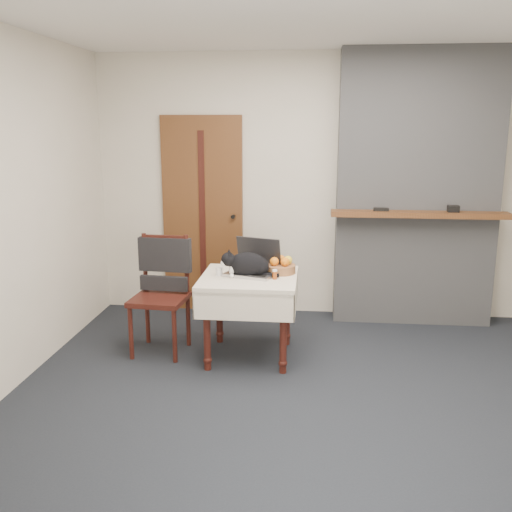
{
  "coord_description": "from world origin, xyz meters",
  "views": [
    {
      "loc": [
        -0.07,
        -3.72,
        1.91
      ],
      "look_at": [
        -0.52,
        0.7,
        0.88
      ],
      "focal_mm": 40.0,
      "sensor_mm": 36.0,
      "label": 1
    }
  ],
  "objects": [
    {
      "name": "cat",
      "position": [
        -0.59,
        0.74,
        0.8
      ],
      "size": [
        0.48,
        0.25,
        0.23
      ],
      "rotation": [
        0.0,
        0.0,
        0.23
      ],
      "color": "black",
      "rests_on": "side_table"
    },
    {
      "name": "side_table",
      "position": [
        -0.59,
        0.75,
        0.59
      ],
      "size": [
        0.78,
        0.78,
        0.7
      ],
      "color": "#3C1510",
      "rests_on": "ground"
    },
    {
      "name": "chimney",
      "position": [
        0.9,
        1.85,
        1.3
      ],
      "size": [
        1.62,
        0.48,
        2.6
      ],
      "color": "gray",
      "rests_on": "ground"
    },
    {
      "name": "desk_clutter",
      "position": [
        -0.43,
        0.84,
        0.7
      ],
      "size": [
        0.11,
        0.08,
        0.01
      ],
      "primitive_type": "cube",
      "rotation": [
        0.0,
        0.0,
        0.58
      ],
      "color": "black",
      "rests_on": "side_table"
    },
    {
      "name": "laptop",
      "position": [
        -0.55,
        0.84,
        0.77
      ],
      "size": [
        0.47,
        0.44,
        0.29
      ],
      "rotation": [
        0.0,
        0.0,
        -0.31
      ],
      "color": "#B7B7BC",
      "rests_on": "side_table"
    },
    {
      "name": "fruit_basket",
      "position": [
        -0.33,
        0.88,
        0.76
      ],
      "size": [
        0.25,
        0.25,
        0.14
      ],
      "color": "brown",
      "rests_on": "side_table"
    },
    {
      "name": "ground",
      "position": [
        0.0,
        0.0,
        0.0
      ],
      "size": [
        4.5,
        4.5,
        0.0
      ],
      "primitive_type": "plane",
      "color": "black",
      "rests_on": "ground"
    },
    {
      "name": "door",
      "position": [
        -1.2,
        1.97,
        1.0
      ],
      "size": [
        0.82,
        0.1,
        2.0
      ],
      "color": "brown",
      "rests_on": "ground"
    },
    {
      "name": "room_shell",
      "position": [
        0.0,
        0.46,
        1.76
      ],
      "size": [
        4.52,
        4.01,
        2.61
      ],
      "color": "beige",
      "rests_on": "ground"
    },
    {
      "name": "pill_bottle",
      "position": [
        -0.37,
        0.68,
        0.74
      ],
      "size": [
        0.04,
        0.04,
        0.08
      ],
      "color": "#963F12",
      "rests_on": "side_table"
    },
    {
      "name": "chair",
      "position": [
        -1.34,
        0.87,
        0.64
      ],
      "size": [
        0.48,
        0.47,
        1.0
      ],
      "rotation": [
        0.0,
        0.0,
        -0.08
      ],
      "color": "#3C1510",
      "rests_on": "ground"
    },
    {
      "name": "cream_jar",
      "position": [
        -0.83,
        0.75,
        0.73
      ],
      "size": [
        0.06,
        0.06,
        0.07
      ],
      "primitive_type": "cylinder",
      "color": "white",
      "rests_on": "side_table"
    }
  ]
}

